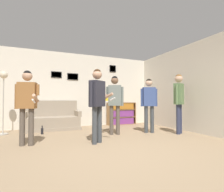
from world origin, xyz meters
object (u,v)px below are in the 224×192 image
object	(u,v)px
person_watcher_holding_cup	(115,99)
person_player_foreground_center	(97,98)
couch	(52,120)
bottle_on_floor	(42,131)
bookshelf	(121,114)
person_spectator_near_bookshelf	(149,100)
person_player_foreground_left	(27,100)
person_spectator_far_right	(179,97)
floor_lamp	(4,88)

from	to	relation	value
person_watcher_holding_cup	person_player_foreground_center	bearing A→B (deg)	-135.04
couch	bottle_on_floor	world-z (taller)	couch
bookshelf	person_watcher_holding_cup	size ratio (longest dim) A/B	0.71
person_player_foreground_center	person_spectator_near_bookshelf	bearing A→B (deg)	18.88
person_player_foreground_left	person_watcher_holding_cup	distance (m)	2.24
bottle_on_floor	bookshelf	bearing A→B (deg)	17.40
person_player_foreground_left	person_player_foreground_center	size ratio (longest dim) A/B	0.96
person_player_foreground_center	person_spectator_far_right	bearing A→B (deg)	3.50
floor_lamp	bottle_on_floor	world-z (taller)	floor_lamp
couch	person_player_foreground_left	bearing A→B (deg)	-108.42
person_player_foreground_center	person_watcher_holding_cup	bearing A→B (deg)	44.96
person_watcher_holding_cup	bookshelf	bearing A→B (deg)	58.66
bookshelf	person_spectator_near_bookshelf	distance (m)	2.00
person_spectator_near_bookshelf	person_spectator_far_right	size ratio (longest dim) A/B	0.93
couch	person_spectator_far_right	xyz separation A→B (m)	(3.31, -2.20, 0.75)
person_spectator_near_bookshelf	couch	bearing A→B (deg)	146.37
person_spectator_far_right	bookshelf	bearing A→B (deg)	105.79
floor_lamp	person_player_foreground_center	distance (m)	2.92
couch	person_watcher_holding_cup	xyz separation A→B (m)	(1.55, -1.59, 0.70)
couch	person_spectator_near_bookshelf	bearing A→B (deg)	-33.63
person_player_foreground_center	bookshelf	bearing A→B (deg)	53.99
couch	person_watcher_holding_cup	size ratio (longest dim) A/B	1.07
bookshelf	person_player_foreground_left	size ratio (longest dim) A/B	0.73
person_player_foreground_left	person_spectator_near_bookshelf	bearing A→B (deg)	4.09
floor_lamp	person_spectator_near_bookshelf	size ratio (longest dim) A/B	1.11
couch	bottle_on_floor	distance (m)	0.83
person_player_foreground_center	person_spectator_near_bookshelf	distance (m)	1.93
person_player_foreground_left	person_spectator_near_bookshelf	xyz separation A→B (m)	(3.26, 0.23, 0.01)
couch	bookshelf	bearing A→B (deg)	4.13
couch	person_player_foreground_left	world-z (taller)	person_player_foreground_left
couch	person_player_foreground_left	xyz separation A→B (m)	(-0.65, -1.97, 0.66)
person_spectator_far_right	bottle_on_floor	size ratio (longest dim) A/B	7.11
person_player_foreground_center	person_spectator_far_right	world-z (taller)	person_spectator_far_right
floor_lamp	bottle_on_floor	xyz separation A→B (m)	(1.01, -0.37, -1.21)
person_spectator_far_right	person_spectator_near_bookshelf	bearing A→B (deg)	146.34
couch	person_player_foreground_left	distance (m)	2.18
person_player_foreground_left	person_spectator_near_bookshelf	distance (m)	3.27
couch	floor_lamp	distance (m)	1.71
person_player_foreground_left	couch	bearing A→B (deg)	71.58
person_player_foreground_center	person_spectator_near_bookshelf	size ratio (longest dim) A/B	1.04
couch	person_spectator_near_bookshelf	distance (m)	3.20
bookshelf	person_player_foreground_center	size ratio (longest dim) A/B	0.70
person_spectator_near_bookshelf	person_watcher_holding_cup	bearing A→B (deg)	172.36
floor_lamp	person_spectator_near_bookshelf	bearing A→B (deg)	-19.11
person_spectator_near_bookshelf	floor_lamp	bearing A→B (deg)	160.89
bookshelf	bottle_on_floor	xyz separation A→B (m)	(-2.96, -0.93, -0.34)
person_player_foreground_center	person_watcher_holding_cup	size ratio (longest dim) A/B	1.01
bookshelf	floor_lamp	world-z (taller)	floor_lamp
floor_lamp	person_player_foreground_center	world-z (taller)	floor_lamp
couch	bottle_on_floor	bearing A→B (deg)	-113.65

